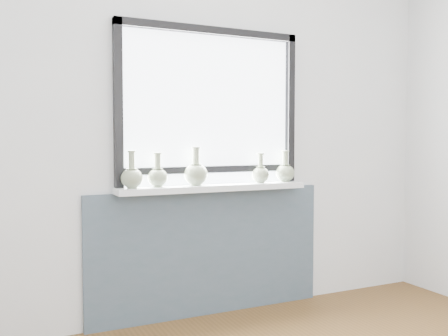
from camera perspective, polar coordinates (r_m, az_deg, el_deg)
name	(u,v)px	position (r m, az deg, el deg)	size (l,w,h in m)	color
back_wall	(208,125)	(3.41, -1.87, 4.93)	(3.60, 0.02, 2.60)	silver
apron_panel	(210,252)	(3.47, -1.65, -9.59)	(1.70, 0.03, 0.86)	#465364
windowsill	(214,188)	(3.33, -1.18, -2.26)	(1.32, 0.18, 0.04)	white
window	(210,104)	(3.38, -1.63, 7.34)	(1.30, 0.06, 1.05)	black
vase_a	(132,177)	(3.12, -10.49, -0.97)	(0.14, 0.14, 0.23)	gray
vase_b	(158,176)	(3.19, -7.60, -0.88)	(0.13, 0.13, 0.22)	gray
vase_c	(196,173)	(3.27, -3.23, -0.55)	(0.16, 0.16, 0.25)	gray
vase_d	(261,173)	(3.48, 4.20, -0.61)	(0.12, 0.12, 0.21)	gray
vase_e	(285,172)	(3.59, 7.00, -0.40)	(0.13, 0.13, 0.22)	gray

